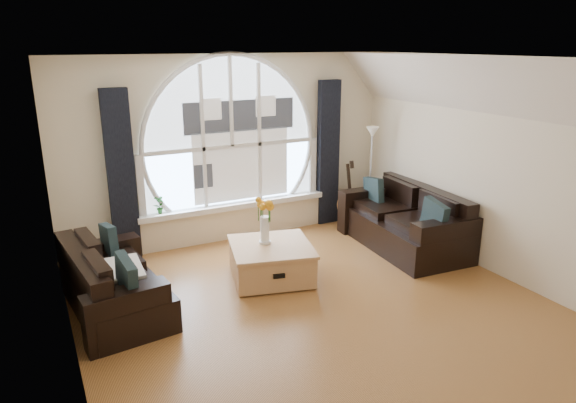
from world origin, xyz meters
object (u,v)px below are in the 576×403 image
object	(u,v)px
sofa_left	(114,277)
potted_plant	(159,204)
guitar	(347,192)
sofa_right	(403,221)
vase_flowers	(265,213)
floor_lamp	(370,177)
coffee_chest	(271,260)

from	to	relation	value
sofa_left	potted_plant	xyz separation A→B (m)	(0.88, 1.51, 0.29)
sofa_left	guitar	xyz separation A→B (m)	(3.87, 1.32, 0.13)
sofa_left	sofa_right	distance (m)	4.01
vase_flowers	floor_lamp	world-z (taller)	floor_lamp
potted_plant	floor_lamp	bearing A→B (deg)	-7.83
coffee_chest	sofa_right	bearing A→B (deg)	16.26
coffee_chest	potted_plant	bearing A→B (deg)	137.47
floor_lamp	coffee_chest	bearing A→B (deg)	-154.36
sofa_left	coffee_chest	bearing A→B (deg)	-7.38
floor_lamp	potted_plant	distance (m)	3.29
sofa_left	floor_lamp	bearing A→B (deg)	7.56
vase_flowers	sofa_right	bearing A→B (deg)	-0.60
floor_lamp	guitar	size ratio (longest dim) A/B	1.51
floor_lamp	guitar	distance (m)	0.46
vase_flowers	potted_plant	xyz separation A→B (m)	(-0.96, 1.43, -0.14)
sofa_right	floor_lamp	bearing A→B (deg)	86.93
floor_lamp	potted_plant	bearing A→B (deg)	172.17
sofa_right	coffee_chest	bearing A→B (deg)	-173.97
vase_flowers	potted_plant	size ratio (longest dim) A/B	2.55
sofa_right	vase_flowers	bearing A→B (deg)	-176.56
vase_flowers	floor_lamp	xyz separation A→B (m)	(2.30, 0.99, -0.03)
sofa_right	vase_flowers	size ratio (longest dim) A/B	2.77
sofa_right	potted_plant	xyz separation A→B (m)	(-3.13, 1.46, 0.29)
potted_plant	guitar	bearing A→B (deg)	-3.67
sofa_left	guitar	size ratio (longest dim) A/B	1.57
vase_flowers	guitar	world-z (taller)	vase_flowers
sofa_left	vase_flowers	world-z (taller)	vase_flowers
sofa_right	vase_flowers	world-z (taller)	vase_flowers
sofa_right	guitar	xyz separation A→B (m)	(-0.14, 1.26, 0.13)
floor_lamp	sofa_left	bearing A→B (deg)	-165.53
sofa_left	floor_lamp	xyz separation A→B (m)	(4.13, 1.07, 0.40)
sofa_right	guitar	world-z (taller)	guitar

